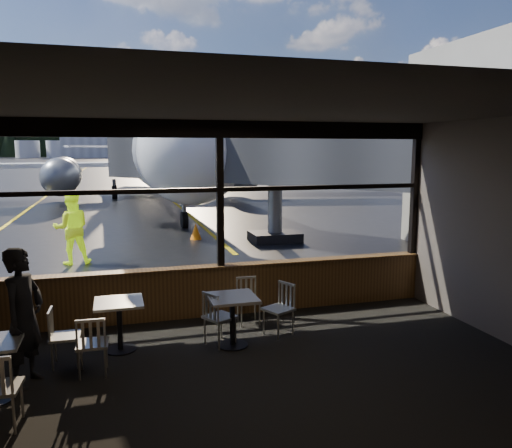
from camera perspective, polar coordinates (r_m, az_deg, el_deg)
name	(u,v)px	position (r m, az deg, el deg)	size (l,w,h in m)	color
ground_plane	(120,162)	(128.69, -15.29, 6.90)	(520.00, 520.00, 0.00)	black
carpet_floor	(271,389)	(6.64, 1.70, -18.29)	(8.00, 6.00, 0.01)	black
ceiling	(272,106)	(5.95, 1.86, 13.30)	(8.00, 6.00, 0.04)	#38332D
wall_back	(414,347)	(3.44, 17.63, -13.30)	(8.00, 0.04, 3.50)	#4C423C
window_sill	(221,291)	(9.19, -4.02, -7.63)	(8.00, 0.28, 0.90)	#4C3017
window_header	(219,129)	(8.84, -4.22, 10.75)	(8.00, 0.18, 0.30)	black
mullion_centre	(220,195)	(8.87, -4.14, 3.30)	(0.12, 0.12, 2.60)	black
mullion_right	(415,190)	(10.42, 17.69, 3.70)	(0.12, 0.12, 2.60)	black
window_transom	(220,190)	(8.86, -4.15, 3.95)	(8.00, 0.10, 0.08)	black
airliner	(151,108)	(31.16, -11.92, 12.81)	(29.59, 35.51, 10.85)	white
jet_bridge	(299,165)	(15.15, 4.98, 6.77)	(9.55, 11.67, 5.09)	#2C2D2F
cafe_table_near	(232,321)	(7.78, -2.72, -11.06)	(0.72, 0.72, 0.79)	#A8A29A
cafe_table_mid	(120,326)	(7.88, -15.31, -11.19)	(0.70, 0.70, 0.77)	#A8A49A
chair_near_e	(278,310)	(8.21, 2.57, -9.75)	(0.47, 0.47, 0.86)	#B0AC9F
chair_near_w	(220,318)	(7.85, -4.14, -10.63)	(0.47, 0.47, 0.87)	beige
chair_near_n	(249,301)	(8.70, -0.86, -8.85)	(0.44, 0.44, 0.81)	#AEAA9D
chair_mid_s	(93,345)	(7.19, -18.18, -12.96)	(0.46, 0.46, 0.85)	#B0AB9F
chair_mid_w	(65,337)	(7.60, -20.95, -11.96)	(0.46, 0.46, 0.84)	#ACA89B
passenger	(24,317)	(7.08, -24.99, -9.61)	(0.65, 0.43, 1.80)	black
ground_crew	(72,228)	(13.97, -20.33, -0.45)	(0.93, 0.72, 1.90)	#BFF219
cone_nose	(196,231)	(16.89, -6.90, -0.85)	(0.38, 0.38, 0.53)	#E04407
hangar_mid	(117,144)	(193.66, -15.64, 8.82)	(38.00, 15.00, 10.00)	silver
hangar_right	(277,141)	(196.63, 2.37, 9.41)	(50.00, 20.00, 12.00)	silver
fuel_tank_a	(28,149)	(192.71, -24.64, 7.77)	(8.00, 8.00, 6.00)	silver
fuel_tank_b	(58,149)	(191.51, -21.66, 7.95)	(8.00, 8.00, 6.00)	silver
fuel_tank_c	(88,149)	(190.82, -18.64, 8.10)	(8.00, 8.00, 6.00)	silver
treeline	(116,142)	(218.67, -15.71, 9.01)	(360.00, 3.00, 12.00)	black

